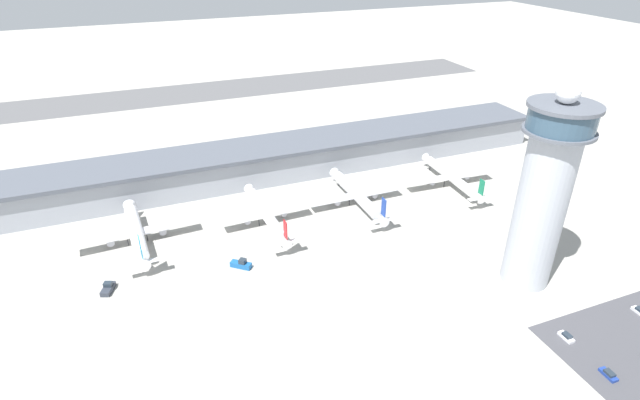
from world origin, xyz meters
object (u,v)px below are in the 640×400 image
(airplane_gate_alpha, at_px, (136,232))
(service_truck_catering, at_px, (108,288))
(airplane_gate_delta, at_px, (451,177))
(car_navy_sedan, at_px, (566,337))
(car_maroon_suv, at_px, (609,374))
(service_truck_fuel, at_px, (241,264))
(airplane_gate_bravo, at_px, (266,214))
(control_tower, at_px, (544,192))
(airplane_gate_charlie, at_px, (357,195))

(airplane_gate_alpha, distance_m, service_truck_catering, 25.04)
(airplane_gate_delta, distance_m, car_navy_sedan, 86.73)
(airplane_gate_alpha, height_order, car_maroon_suv, airplane_gate_alpha)
(service_truck_fuel, height_order, car_maroon_suv, service_truck_fuel)
(car_maroon_suv, bearing_deg, airplane_gate_delta, 76.94)
(car_navy_sedan, bearing_deg, airplane_gate_bravo, 124.03)
(airplane_gate_alpha, height_order, airplane_gate_delta, airplane_gate_alpha)
(control_tower, height_order, airplane_gate_delta, control_tower)
(service_truck_fuel, xyz_separation_m, car_maroon_suv, (69.79, -73.71, -0.53))
(airplane_gate_charlie, bearing_deg, airplane_gate_alpha, 178.28)
(airplane_gate_charlie, relative_size, airplane_gate_delta, 1.04)
(airplane_gate_charlie, relative_size, car_navy_sedan, 10.34)
(control_tower, relative_size, airplane_gate_bravo, 1.40)
(airplane_gate_delta, distance_m, car_maroon_suv, 99.45)
(car_navy_sedan, bearing_deg, airplane_gate_delta, 75.13)
(airplane_gate_bravo, bearing_deg, airplane_gate_charlie, 2.66)
(service_truck_catering, xyz_separation_m, car_maroon_suv, (108.35, -76.64, -0.36))
(airplane_gate_delta, relative_size, service_truck_fuel, 6.47)
(control_tower, height_order, car_navy_sedan, control_tower)
(airplane_gate_bravo, xyz_separation_m, airplane_gate_delta, (77.83, 1.42, -0.08))
(airplane_gate_charlie, xyz_separation_m, airplane_gate_delta, (41.85, -0.25, 0.29))
(airplane_gate_charlie, relative_size, service_truck_catering, 6.87)
(service_truck_catering, distance_m, car_maroon_suv, 132.72)
(airplane_gate_delta, height_order, service_truck_fuel, airplane_gate_delta)
(service_truck_catering, height_order, car_navy_sedan, service_truck_catering)
(airplane_gate_bravo, relative_size, car_navy_sedan, 10.23)
(service_truck_fuel, bearing_deg, control_tower, -25.52)
(control_tower, height_order, airplane_gate_alpha, control_tower)
(airplane_gate_delta, distance_m, service_truck_fuel, 95.14)
(airplane_gate_bravo, xyz_separation_m, service_truck_fuel, (-14.41, -21.68, -3.21))
(service_truck_fuel, relative_size, car_maroon_suv, 1.48)
(airplane_gate_bravo, height_order, airplane_gate_charlie, airplane_gate_charlie)
(airplane_gate_bravo, relative_size, airplane_gate_charlie, 0.99)
(service_truck_catering, bearing_deg, car_navy_sedan, -30.35)
(airplane_gate_delta, bearing_deg, service_truck_fuel, -165.94)
(airplane_gate_bravo, distance_m, airplane_gate_delta, 77.85)
(airplane_gate_alpha, bearing_deg, airplane_gate_bravo, -5.35)
(airplane_gate_alpha, bearing_deg, service_truck_catering, -113.18)
(airplane_gate_alpha, relative_size, car_navy_sedan, 9.72)
(service_truck_fuel, bearing_deg, airplane_gate_alpha, 138.22)
(service_truck_catering, distance_m, car_navy_sedan, 125.81)
(car_maroon_suv, distance_m, car_navy_sedan, 13.07)
(airplane_gate_alpha, relative_size, car_maroon_suv, 9.35)
(control_tower, relative_size, airplane_gate_delta, 1.44)
(airplane_gate_bravo, relative_size, service_truck_catering, 6.79)
(airplane_gate_charlie, bearing_deg, service_truck_fuel, -155.14)
(control_tower, distance_m, service_truck_catering, 125.68)
(service_truck_catering, relative_size, car_maroon_suv, 1.45)
(airplane_gate_charlie, bearing_deg, airplane_gate_delta, -0.35)
(service_truck_catering, bearing_deg, airplane_gate_alpha, 66.82)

